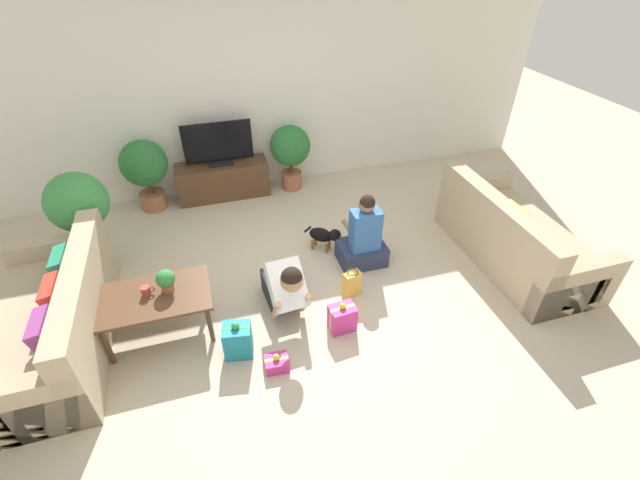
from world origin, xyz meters
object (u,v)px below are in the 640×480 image
object	(u,v)px
gift_bag_a	(352,284)
tabletop_plant	(166,280)
sofa_left	(55,322)
tv	(218,146)
gift_box_a	(342,318)
gift_box_c	(238,340)
person_kneeling	(285,287)
dog	(325,235)
potted_plant_back_right	(290,150)
tv_console	(224,180)
potted_plant_corner_left	(78,206)
person_sitting	(363,240)
coffee_table	(155,300)
gift_box_b	(277,363)
sofa_right	(513,238)
mug	(146,291)
potted_plant_back_left	(145,168)

from	to	relation	value
gift_bag_a	tabletop_plant	size ratio (longest dim) A/B	1.42
sofa_left	tv	distance (m)	2.93
gift_box_a	tabletop_plant	xyz separation A→B (m)	(-1.52, 0.49, 0.46)
tv	gift_box_c	distance (m)	2.94
person_kneeling	gift_box_c	world-z (taller)	person_kneeling
tv	dog	size ratio (longest dim) A/B	2.33
tv	potted_plant_back_right	distance (m)	0.99
gift_box_c	tv	bearing A→B (deg)	85.85
tv_console	potted_plant_back_right	world-z (taller)	potted_plant_back_right
potted_plant_corner_left	person_sitting	distance (m)	3.13
person_sitting	gift_bag_a	size ratio (longest dim) A/B	2.90
dog	gift_bag_a	distance (m)	0.82
potted_plant_corner_left	gift_box_c	world-z (taller)	potted_plant_corner_left
coffee_table	tv	xyz separation A→B (m)	(0.87, 2.41, 0.34)
tv	tabletop_plant	world-z (taller)	tv
potted_plant_corner_left	gift_box_b	distance (m)	2.81
potted_plant_back_right	gift_box_a	distance (m)	2.86
tv_console	gift_box_c	xyz separation A→B (m)	(-0.21, -2.87, -0.08)
gift_box_b	tabletop_plant	bearing A→B (deg)	137.13
sofa_left	potted_plant_corner_left	xyz separation A→B (m)	(0.14, 1.32, 0.41)
gift_box_a	sofa_right	bearing A→B (deg)	11.77
potted_plant_back_right	dog	size ratio (longest dim) A/B	2.42
tv	mug	size ratio (longest dim) A/B	7.62
potted_plant_back_right	dog	bearing A→B (deg)	-89.25
potted_plant_back_right	dog	distance (m)	1.63
sofa_left	gift_box_b	distance (m)	2.03
potted_plant_back_left	dog	distance (m)	2.55
potted_plant_corner_left	mug	size ratio (longest dim) A/B	8.99
sofa_left	coffee_table	distance (m)	0.90
tv_console	mug	size ratio (longest dim) A/B	10.37
sofa_right	tv_console	world-z (taller)	sofa_right
potted_plant_corner_left	gift_bag_a	distance (m)	3.07
gift_box_a	gift_box_c	bearing A→B (deg)	-179.45
sofa_right	dog	world-z (taller)	sofa_right
potted_plant_corner_left	gift_box_b	xyz separation A→B (m)	(1.70, -2.14, -0.64)
coffee_table	gift_bag_a	distance (m)	1.92
tabletop_plant	gift_bag_a	bearing A→B (deg)	-2.55
tabletop_plant	person_sitting	bearing A→B (deg)	10.68
tv	potted_plant_back_right	bearing A→B (deg)	-2.94
sofa_left	potted_plant_back_right	world-z (taller)	potted_plant_back_right
tv	gift_box_b	xyz separation A→B (m)	(0.09, -3.13, -0.70)
tv_console	person_kneeling	size ratio (longest dim) A/B	1.56
tabletop_plant	tv_console	bearing A→B (deg)	72.76
sofa_right	person_sitting	size ratio (longest dim) A/B	2.12
person_kneeling	gift_box_a	world-z (taller)	person_kneeling
sofa_right	tabletop_plant	xyz separation A→B (m)	(-3.73, 0.03, 0.30)
potted_plant_back_left	person_sitting	bearing A→B (deg)	-39.97
tv_console	tv	xyz separation A→B (m)	(-0.00, 0.00, 0.51)
sofa_right	tv_console	size ratio (longest dim) A/B	1.56
sofa_left	mug	bearing A→B (deg)	85.19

